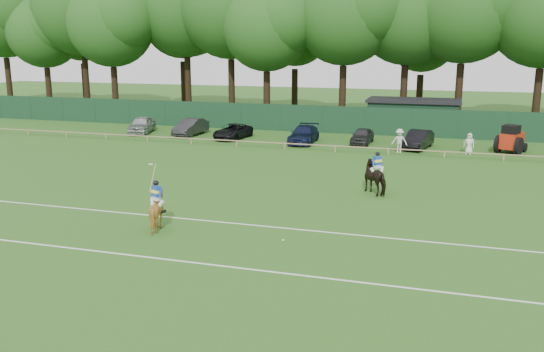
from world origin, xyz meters
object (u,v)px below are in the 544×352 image
at_px(spectator_left, 399,141).
at_px(utility_shed, 413,115).
at_px(sedan_silver, 142,125).
at_px(sedan_navy, 304,134).
at_px(hatch_grey, 362,136).
at_px(estate_black, 418,140).
at_px(tractor, 511,140).
at_px(horse_chestnut, 157,211).
at_px(suv_black, 233,131).
at_px(spectator_mid, 469,143).
at_px(polo_ball, 283,240).
at_px(sedan_grey, 191,127).
at_px(horse_dark, 377,177).
at_px(spectator_right, 469,144).

height_order(spectator_left, utility_shed, utility_shed).
bearing_deg(sedan_silver, sedan_navy, -17.29).
height_order(hatch_grey, utility_shed, utility_shed).
height_order(sedan_navy, utility_shed, utility_shed).
height_order(sedan_navy, estate_black, estate_black).
relative_size(utility_shed, tractor, 2.80).
distance_m(horse_chestnut, hatch_grey, 25.57).
distance_m(sedan_silver, suv_black, 9.16).
relative_size(spectator_mid, polo_ball, 17.62).
distance_m(sedan_grey, suv_black, 4.34).
relative_size(sedan_silver, suv_black, 1.00).
bearing_deg(estate_black, spectator_mid, -5.36).
xyz_separation_m(spectator_left, tractor, (8.06, 2.36, 0.10)).
bearing_deg(estate_black, hatch_grey, 179.34).
bearing_deg(sedan_silver, sedan_grey, -12.84).
bearing_deg(horse_dark, polo_ball, 29.01).
distance_m(polo_ball, utility_shed, 32.88).
relative_size(horse_chestnut, spectator_left, 0.93).
bearing_deg(spectator_right, horse_dark, -93.89).
bearing_deg(suv_black, horse_dark, -40.28).
distance_m(horse_dark, suv_black, 20.72).
relative_size(horse_dark, estate_black, 0.50).
height_order(horse_chestnut, utility_shed, utility_shed).
bearing_deg(utility_shed, sedan_silver, -161.55).
bearing_deg(polo_ball, spectator_left, 82.20).
relative_size(hatch_grey, estate_black, 0.87).
bearing_deg(polo_ball, spectator_right, 70.54).
distance_m(spectator_left, spectator_right, 5.12).
bearing_deg(horse_chestnut, spectator_right, -94.41).
bearing_deg(horse_dark, utility_shed, -135.14).
bearing_deg(sedan_silver, tractor, -15.31).
relative_size(polo_ball, utility_shed, 0.01).
height_order(sedan_grey, spectator_mid, spectator_mid).
bearing_deg(sedan_navy, hatch_grey, 11.00).
bearing_deg(spectator_mid, horse_chestnut, -133.66).
xyz_separation_m(suv_black, spectator_right, (19.38, -1.52, 0.15)).
xyz_separation_m(estate_black, spectator_mid, (3.77, -1.18, 0.08)).
bearing_deg(polo_ball, suv_black, 115.22).
xyz_separation_m(sedan_grey, spectator_mid, (23.67, -2.13, 0.06)).
height_order(sedan_grey, suv_black, sedan_grey).
height_order(sedan_grey, utility_shed, utility_shed).
distance_m(horse_chestnut, estate_black, 25.97).
relative_size(estate_black, polo_ball, 48.21).
xyz_separation_m(horse_dark, estate_black, (1.46, 14.84, -0.19)).
bearing_deg(spectator_mid, polo_ball, -121.81).
bearing_deg(utility_shed, sedan_navy, -133.14).
bearing_deg(sedan_grey, estate_black, 0.59).
distance_m(horse_dark, horse_chestnut, 12.52).
distance_m(estate_black, spectator_left, 2.55).
relative_size(horse_chestnut, utility_shed, 0.20).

